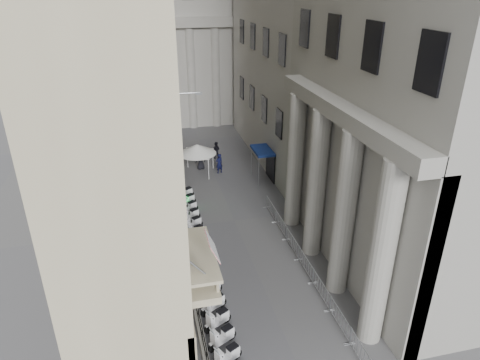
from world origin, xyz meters
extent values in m
cylinder|color=white|center=(-3.08, 28.02, 1.00)|extent=(0.06, 0.06, 2.00)
cylinder|color=white|center=(-0.54, 28.02, 1.00)|extent=(0.06, 0.06, 2.00)
cylinder|color=white|center=(-3.08, 30.56, 1.00)|extent=(0.06, 0.06, 2.00)
cylinder|color=white|center=(-0.54, 30.56, 1.00)|extent=(0.06, 0.06, 2.00)
cube|color=white|center=(-1.81, 29.29, 2.04)|extent=(2.72, 2.72, 0.11)
cone|color=white|center=(-1.81, 29.29, 2.49)|extent=(3.63, 3.63, 0.91)
cylinder|color=gray|center=(-4.20, 24.69, 4.42)|extent=(0.16, 0.16, 8.85)
cylinder|color=gray|center=(-2.88, 24.61, 8.85)|extent=(2.66, 0.27, 0.12)
cube|color=gray|center=(-1.66, 24.54, 8.79)|extent=(0.57, 0.27, 0.17)
cube|color=black|center=(-3.65, 22.01, 0.95)|extent=(0.31, 0.91, 1.89)
cube|color=#19E54C|center=(-3.50, 22.01, 1.16)|extent=(0.07, 0.68, 1.05)
imported|color=black|center=(0.55, 28.39, 0.99)|extent=(0.84, 0.71, 1.97)
imported|color=black|center=(0.92, 32.16, 0.90)|extent=(1.07, 0.97, 1.80)
imported|color=black|center=(-1.06, 29.70, 1.00)|extent=(1.07, 0.79, 2.00)
camera|label=1|loc=(-6.14, -8.84, 16.92)|focal=32.00mm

